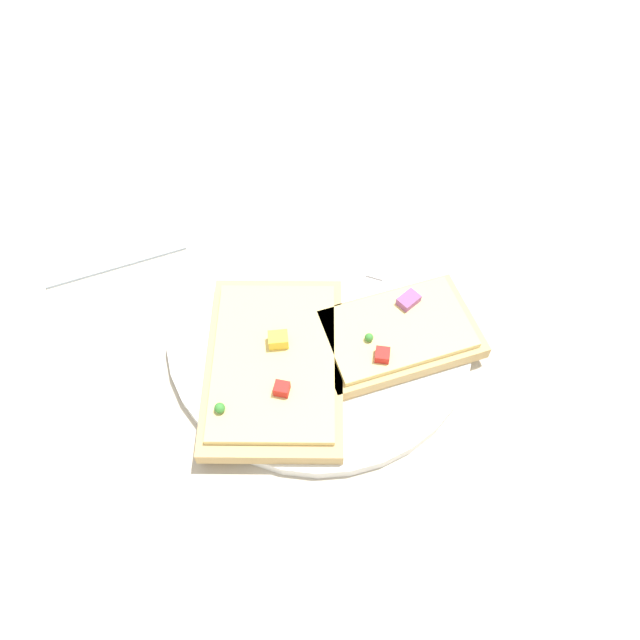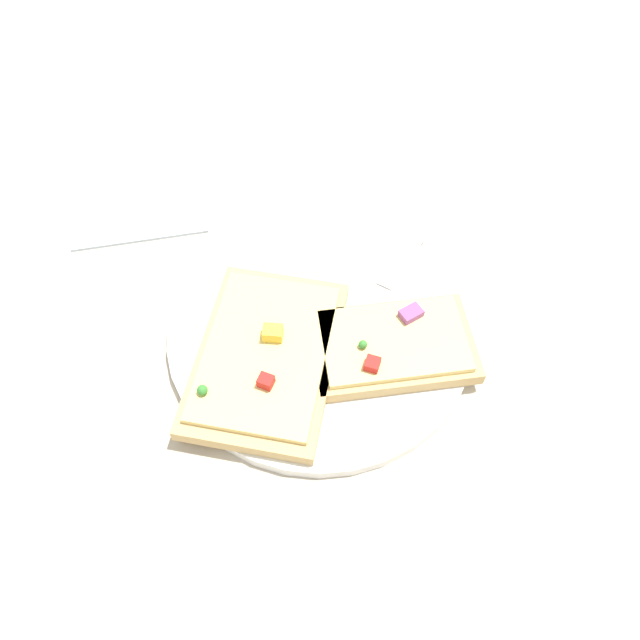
{
  "view_description": "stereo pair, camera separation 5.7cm",
  "coord_description": "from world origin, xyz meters",
  "px_view_note": "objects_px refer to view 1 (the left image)",
  "views": [
    {
      "loc": [
        0.11,
        0.29,
        0.5
      ],
      "look_at": [
        0.0,
        0.0,
        0.02
      ],
      "focal_mm": 35.0,
      "sensor_mm": 36.0,
      "label": 1
    },
    {
      "loc": [
        0.06,
        0.31,
        0.5
      ],
      "look_at": [
        0.0,
        0.0,
        0.02
      ],
      "focal_mm": 35.0,
      "sensor_mm": 36.0,
      "label": 2
    }
  ],
  "objects_px": {
    "knife": "(371,287)",
    "pizza_slice_main": "(274,364)",
    "napkin": "(109,237)",
    "plate": "(320,329)",
    "fork": "(306,302)",
    "pizza_slice_corner": "(396,333)"
  },
  "relations": [
    {
      "from": "knife",
      "to": "pizza_slice_main",
      "type": "bearing_deg",
      "value": -25.34
    },
    {
      "from": "knife",
      "to": "napkin",
      "type": "xyz_separation_m",
      "value": [
        0.22,
        -0.17,
        -0.01
      ]
    },
    {
      "from": "plate",
      "to": "napkin",
      "type": "height_order",
      "value": "plate"
    },
    {
      "from": "fork",
      "to": "pizza_slice_corner",
      "type": "relative_size",
      "value": 1.19
    },
    {
      "from": "plate",
      "to": "fork",
      "type": "xyz_separation_m",
      "value": [
        0.0,
        -0.03,
        0.01
      ]
    },
    {
      "from": "pizza_slice_main",
      "to": "napkin",
      "type": "distance_m",
      "value": 0.24
    },
    {
      "from": "fork",
      "to": "pizza_slice_main",
      "type": "distance_m",
      "value": 0.08
    },
    {
      "from": "knife",
      "to": "napkin",
      "type": "height_order",
      "value": "knife"
    },
    {
      "from": "pizza_slice_main",
      "to": "pizza_slice_corner",
      "type": "height_order",
      "value": "pizza_slice_main"
    },
    {
      "from": "knife",
      "to": "pizza_slice_corner",
      "type": "relative_size",
      "value": 1.24
    },
    {
      "from": "pizza_slice_main",
      "to": "napkin",
      "type": "height_order",
      "value": "pizza_slice_main"
    },
    {
      "from": "plate",
      "to": "pizza_slice_corner",
      "type": "xyz_separation_m",
      "value": [
        -0.06,
        0.04,
        0.02
      ]
    },
    {
      "from": "fork",
      "to": "knife",
      "type": "height_order",
      "value": "knife"
    },
    {
      "from": "fork",
      "to": "napkin",
      "type": "distance_m",
      "value": 0.23
    },
    {
      "from": "plate",
      "to": "fork",
      "type": "bearing_deg",
      "value": -83.55
    },
    {
      "from": "fork",
      "to": "pizza_slice_corner",
      "type": "bearing_deg",
      "value": 84.0
    },
    {
      "from": "knife",
      "to": "plate",
      "type": "bearing_deg",
      "value": -28.95
    },
    {
      "from": "fork",
      "to": "pizza_slice_main",
      "type": "xyz_separation_m",
      "value": [
        0.05,
        0.06,
        0.01
      ]
    },
    {
      "from": "knife",
      "to": "pizza_slice_corner",
      "type": "distance_m",
      "value": 0.06
    },
    {
      "from": "plate",
      "to": "pizza_slice_main",
      "type": "xyz_separation_m",
      "value": [
        0.05,
        0.03,
        0.02
      ]
    },
    {
      "from": "fork",
      "to": "pizza_slice_corner",
      "type": "xyz_separation_m",
      "value": [
        -0.06,
        0.07,
        0.01
      ]
    },
    {
      "from": "napkin",
      "to": "pizza_slice_corner",
      "type": "bearing_deg",
      "value": 134.33
    }
  ]
}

